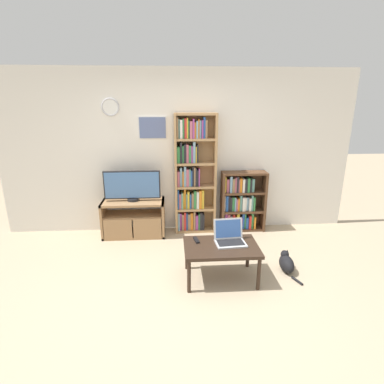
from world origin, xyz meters
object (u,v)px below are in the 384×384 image
(television, at_px, (132,186))
(remote_near_laptop, at_px, (196,240))
(tv_stand, at_px, (134,218))
(bookshelf_tall, at_px, (193,176))
(coffee_table, at_px, (221,249))
(laptop, at_px, (229,237))
(bookshelf_short, at_px, (241,202))
(cat, at_px, (286,263))

(television, relative_size, remote_near_laptop, 5.31)
(tv_stand, height_order, bookshelf_tall, bookshelf_tall)
(television, bearing_deg, coffee_table, -48.67)
(laptop, bearing_deg, remote_near_laptop, 166.74)
(laptop, bearing_deg, bookshelf_short, 67.39)
(tv_stand, relative_size, bookshelf_tall, 0.51)
(tv_stand, bearing_deg, laptop, -43.42)
(remote_near_laptop, bearing_deg, coffee_table, 142.40)
(coffee_table, relative_size, cat, 1.81)
(television, distance_m, coffee_table, 1.87)
(bookshelf_tall, bearing_deg, bookshelf_short, -0.63)
(coffee_table, height_order, laptop, laptop)
(cat, bearing_deg, tv_stand, 150.38)
(tv_stand, distance_m, remote_near_laptop, 1.51)
(bookshelf_tall, height_order, coffee_table, bookshelf_tall)
(bookshelf_short, height_order, remote_near_laptop, bookshelf_short)
(laptop, xyz_separation_m, remote_near_laptop, (-0.40, 0.06, -0.06))
(bookshelf_short, relative_size, remote_near_laptop, 6.08)
(laptop, bearing_deg, television, 131.24)
(laptop, bearing_deg, tv_stand, 132.01)
(cat, bearing_deg, bookshelf_tall, 130.38)
(bookshelf_tall, xyz_separation_m, cat, (1.12, -1.34, -0.83))
(television, xyz_separation_m, coffee_table, (1.20, -1.36, -0.43))
(tv_stand, height_order, laptop, laptop)
(bookshelf_tall, bearing_deg, coffee_table, -80.58)
(cat, bearing_deg, bookshelf_short, 103.89)
(bookshelf_tall, height_order, bookshelf_short, bookshelf_tall)
(coffee_table, relative_size, laptop, 2.32)
(remote_near_laptop, bearing_deg, laptop, 161.02)
(coffee_table, bearing_deg, remote_near_laptop, 152.70)
(television, bearing_deg, laptop, -44.19)
(bookshelf_short, xyz_separation_m, coffee_table, (-0.56, -1.45, -0.09))
(remote_near_laptop, bearing_deg, tv_stand, -62.59)
(tv_stand, distance_m, laptop, 1.82)
(laptop, height_order, cat, laptop)
(bookshelf_short, height_order, laptop, bookshelf_short)
(television, bearing_deg, bookshelf_tall, 5.94)
(remote_near_laptop, distance_m, cat, 1.21)
(television, distance_m, laptop, 1.86)
(laptop, relative_size, cat, 0.78)
(tv_stand, distance_m, bookshelf_short, 1.78)
(bookshelf_tall, distance_m, coffee_table, 1.58)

